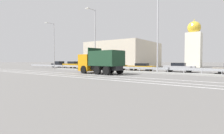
% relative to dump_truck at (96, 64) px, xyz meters
% --- Properties ---
extents(ground_plane, '(320.00, 320.00, 0.00)m').
position_rel_dump_truck_xyz_m(ground_plane, '(1.43, 2.35, -1.29)').
color(ground_plane, '#605E5B').
extents(lane_strip_0, '(54.79, 0.16, 0.01)m').
position_rel_dump_truck_xyz_m(lane_strip_0, '(0.85, -1.88, -1.29)').
color(lane_strip_0, silver).
rests_on(lane_strip_0, ground_plane).
extents(lane_strip_1, '(54.79, 0.16, 0.01)m').
position_rel_dump_truck_xyz_m(lane_strip_1, '(0.85, -3.94, -1.29)').
color(lane_strip_1, silver).
rests_on(lane_strip_1, ground_plane).
extents(lane_strip_2, '(54.79, 0.16, 0.01)m').
position_rel_dump_truck_xyz_m(lane_strip_2, '(0.85, -5.34, -1.29)').
color(lane_strip_2, silver).
rests_on(lane_strip_2, ground_plane).
extents(median_island, '(30.14, 1.10, 0.18)m').
position_rel_dump_truck_xyz_m(median_island, '(1.43, 4.55, -1.20)').
color(median_island, gray).
rests_on(median_island, ground_plane).
extents(median_guardrail, '(54.79, 0.09, 0.78)m').
position_rel_dump_truck_xyz_m(median_guardrail, '(1.43, 5.76, -0.72)').
color(median_guardrail, '#9EA0A5').
rests_on(median_guardrail, ground_plane).
extents(dump_truck, '(6.53, 3.27, 3.40)m').
position_rel_dump_truck_xyz_m(dump_truck, '(0.00, 0.00, 0.00)').
color(dump_truck, orange).
rests_on(dump_truck, ground_plane).
extents(median_road_sign, '(0.71, 0.16, 2.29)m').
position_rel_dump_truck_xyz_m(median_road_sign, '(-2.24, 4.55, -0.09)').
color(median_road_sign, white).
rests_on(median_road_sign, ground_plane).
extents(street_lamp_0, '(0.71, 2.05, 9.29)m').
position_rel_dump_truck_xyz_m(street_lamp_0, '(-15.13, 4.31, 3.82)').
color(street_lamp_0, '#ADADB2').
rests_on(street_lamp_0, ground_plane).
extents(street_lamp_1, '(0.70, 2.05, 10.24)m').
position_rel_dump_truck_xyz_m(street_lamp_1, '(-4.18, 4.44, 4.30)').
color(street_lamp_1, '#ADADB2').
rests_on(street_lamp_1, ground_plane).
extents(street_lamp_2, '(0.71, 2.34, 10.94)m').
position_rel_dump_truck_xyz_m(street_lamp_2, '(6.79, 4.27, 4.69)').
color(street_lamp_2, '#ADADB2').
rests_on(street_lamp_2, ground_plane).
extents(parked_car_0, '(4.01, 1.97, 1.55)m').
position_rel_dump_truck_xyz_m(parked_car_0, '(-19.67, 9.20, -0.52)').
color(parked_car_0, black).
rests_on(parked_car_0, ground_plane).
extents(parked_car_1, '(4.81, 2.09, 1.52)m').
position_rel_dump_truck_xyz_m(parked_car_1, '(-14.58, 8.96, -0.52)').
color(parked_car_1, '#B27A14').
rests_on(parked_car_1, ground_plane).
extents(parked_car_2, '(4.20, 1.98, 1.64)m').
position_rel_dump_truck_xyz_m(parked_car_2, '(-8.95, 9.34, -0.48)').
color(parked_car_2, '#B27A14').
rests_on(parked_car_2, ground_plane).
extents(parked_car_3, '(4.05, 2.09, 1.34)m').
position_rel_dump_truck_xyz_m(parked_car_3, '(-3.17, 9.39, -0.60)').
color(parked_car_3, '#B27A14').
rests_on(parked_car_3, ground_plane).
extents(parked_car_4, '(4.66, 2.00, 1.27)m').
position_rel_dump_truck_xyz_m(parked_car_4, '(2.10, 9.28, -0.63)').
color(parked_car_4, '#B27A14').
rests_on(parked_car_4, ground_plane).
extents(parked_car_5, '(4.49, 2.17, 1.39)m').
position_rel_dump_truck_xyz_m(parked_car_5, '(8.27, 9.34, -0.58)').
color(parked_car_5, '#A3A3A8').
rests_on(parked_car_5, ground_plane).
extents(background_building_0, '(15.46, 15.94, 6.55)m').
position_rel_dump_truck_xyz_m(background_building_0, '(-10.02, 23.41, 1.98)').
color(background_building_0, beige).
rests_on(background_building_0, ground_plane).
extents(church_tower, '(3.60, 3.60, 12.61)m').
position_rel_dump_truck_xyz_m(church_tower, '(6.23, 31.19, 4.43)').
color(church_tower, silver).
rests_on(church_tower, ground_plane).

